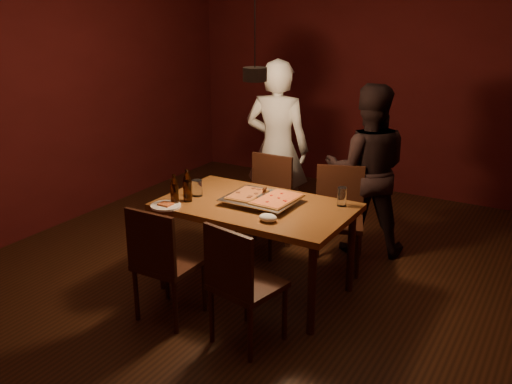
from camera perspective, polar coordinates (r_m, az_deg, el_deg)
The scene contains 19 objects.
room_shell at distance 4.37m, azimuth -0.11°, elevation 7.13°, with size 6.00×6.00×6.00m.
dining_table at distance 4.51m, azimuth 0.00°, elevation -2.09°, with size 1.50×0.90×0.75m.
chair_far_left at distance 5.36m, azimuth 1.07°, elevation -0.21°, with size 0.43×0.43×0.49m.
chair_far_right at distance 5.06m, azimuth 8.30°, elevation -1.60°, with size 0.54×0.54×0.49m.
chair_near_left at distance 4.18m, azimuth -9.46°, elevation -6.19°, with size 0.42×0.42×0.49m.
chair_near_right at distance 3.83m, azimuth -1.67°, elevation -8.35°, with size 0.49×0.49×0.49m.
pizza_tray at distance 4.49m, azimuth 0.55°, elevation -0.85°, with size 0.55×0.45×0.05m, color silver.
pizza_meat at distance 4.53m, azimuth -0.90°, elevation -0.20°, with size 0.22×0.35×0.02m, color maroon.
pizza_cheese at distance 4.43m, azimuth 2.14°, elevation -0.69°, with size 0.26×0.42×0.02m, color gold.
spatula at distance 4.49m, azimuth 0.61°, elevation -0.33°, with size 0.09×0.24×0.04m, color silver, non-canonical shape.
beer_bottle_a at distance 4.48m, azimuth -8.17°, elevation 0.25°, with size 0.06×0.06×0.24m.
beer_bottle_b at distance 4.53m, azimuth -6.89°, elevation 0.66°, with size 0.07×0.07×0.26m.
water_glass_left at distance 4.67m, azimuth -5.90°, elevation 0.39°, with size 0.08×0.08×0.13m, color silver.
water_glass_right at distance 4.47m, azimuth 8.59°, elevation -0.46°, with size 0.07×0.07×0.15m, color silver.
plate_slice at distance 4.48m, azimuth -9.01°, elevation -1.35°, with size 0.24×0.24×0.03m.
napkin at distance 4.13m, azimuth 1.20°, elevation -2.59°, with size 0.14×0.11×0.06m, color white.
diner_white at distance 5.64m, azimuth 2.12°, elevation 4.34°, with size 0.64×0.42×1.75m, color silver.
diner_dark at distance 5.31m, azimuth 11.04°, elevation 2.13°, with size 0.77×0.60×1.59m, color black.
pendant_lamp at distance 4.31m, azimuth -0.11°, elevation 11.83°, with size 0.18×0.18×1.10m.
Camera 1 is at (2.17, -3.69, 2.28)m, focal length 40.00 mm.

